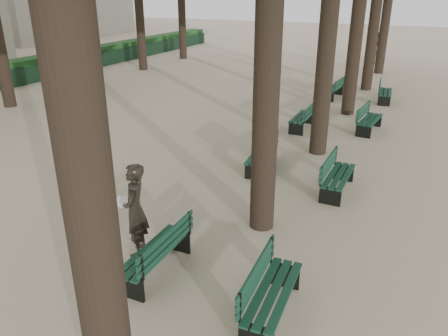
% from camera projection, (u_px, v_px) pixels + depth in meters
% --- Properties ---
extents(ground, '(120.00, 120.00, 0.00)m').
position_uv_depth(ground, '(120.00, 286.00, 7.59)').
color(ground, '#C5B095').
rests_on(ground, ground).
extents(bench_left_0, '(0.58, 1.80, 0.92)m').
position_uv_depth(bench_left_0, '(156.00, 260.00, 7.85)').
color(bench_left_0, black).
rests_on(bench_left_0, ground).
extents(bench_left_1, '(0.77, 1.85, 0.92)m').
position_uv_depth(bench_left_1, '(261.00, 160.00, 12.35)').
color(bench_left_1, black).
rests_on(bench_left_1, ground).
extents(bench_left_2, '(0.58, 1.80, 0.92)m').
position_uv_depth(bench_left_2, '(302.00, 122.00, 15.86)').
color(bench_left_2, black).
rests_on(bench_left_2, ground).
extents(bench_left_3, '(0.68, 1.83, 0.92)m').
position_uv_depth(bench_left_3, '(333.00, 92.00, 20.26)').
color(bench_left_3, black).
rests_on(bench_left_3, ground).
extents(bench_right_0, '(0.66, 1.83, 0.92)m').
position_uv_depth(bench_right_0, '(272.00, 301.00, 6.81)').
color(bench_right_0, black).
rests_on(bench_right_0, ground).
extents(bench_right_1, '(0.59, 1.81, 0.92)m').
position_uv_depth(bench_right_1, '(337.00, 182.00, 10.97)').
color(bench_right_1, black).
rests_on(bench_right_1, ground).
extents(bench_right_2, '(0.75, 1.85, 0.92)m').
position_uv_depth(bench_right_2, '(369.00, 124.00, 15.57)').
color(bench_right_2, black).
rests_on(bench_right_2, ground).
extents(bench_right_3, '(0.71, 1.84, 0.92)m').
position_uv_depth(bench_right_3, '(385.00, 96.00, 19.59)').
color(bench_right_3, black).
rests_on(bench_right_3, ground).
extents(man_with_map, '(0.75, 0.83, 1.86)m').
position_uv_depth(man_with_map, '(135.00, 210.00, 8.19)').
color(man_with_map, black).
rests_on(man_with_map, ground).
extents(pedestrian_b, '(1.10, 1.11, 1.86)m').
position_uv_depth(pedestrian_b, '(378.00, 46.00, 30.63)').
color(pedestrian_b, '#262628').
rests_on(pedestrian_b, ground).
extents(pedestrian_e, '(0.38, 1.50, 1.60)m').
position_uv_depth(pedestrian_e, '(274.00, 58.00, 26.38)').
color(pedestrian_e, '#262628').
rests_on(pedestrian_e, ground).
extents(pedestrian_d, '(0.84, 0.51, 1.60)m').
position_uv_depth(pedestrian_d, '(379.00, 52.00, 28.90)').
color(pedestrian_d, '#262628').
rests_on(pedestrian_d, ground).
extents(pedestrian_a, '(0.55, 0.89, 1.71)m').
position_uv_depth(pedestrian_a, '(329.00, 51.00, 28.74)').
color(pedestrian_a, '#262628').
rests_on(pedestrian_a, ground).
extents(fence, '(0.08, 42.00, 0.90)m').
position_uv_depth(fence, '(16.00, 78.00, 22.48)').
color(fence, black).
rests_on(fence, ground).
extents(hedge, '(1.20, 42.00, 1.20)m').
position_uv_depth(hedge, '(6.00, 74.00, 22.70)').
color(hedge, '#17431B').
rests_on(hedge, ground).
extents(building_far, '(12.00, 16.00, 7.00)m').
position_uv_depth(building_far, '(37.00, 0.00, 44.23)').
color(building_far, '#B7B2A3').
rests_on(building_far, ground).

